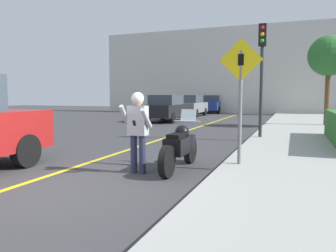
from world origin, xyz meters
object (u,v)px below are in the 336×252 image
(street_tree, at_px, (329,56))
(parked_car_black, at_px, (167,108))
(person_biker, at_px, (138,124))
(parked_car_blue, at_px, (213,104))
(traffic_light, at_px, (262,59))
(motorcycle, at_px, (180,147))
(crossing_sign, at_px, (240,89))
(parked_car_grey, at_px, (190,105))

(street_tree, relative_size, parked_car_black, 1.06)
(person_biker, relative_size, parked_car_blue, 0.41)
(parked_car_black, height_order, parked_car_blue, same)
(person_biker, relative_size, traffic_light, 0.43)
(motorcycle, relative_size, crossing_sign, 0.83)
(traffic_light, distance_m, parked_car_black, 9.94)
(person_biker, relative_size, crossing_sign, 0.64)
(street_tree, bearing_deg, traffic_light, -112.90)
(street_tree, bearing_deg, person_biker, -110.49)
(parked_car_black, bearing_deg, parked_car_grey, 92.26)
(street_tree, distance_m, parked_car_blue, 15.27)
(parked_car_black, height_order, parked_car_grey, same)
(parked_car_black, xyz_separation_m, parked_car_blue, (0.31, 11.18, 0.00))
(crossing_sign, height_order, parked_car_black, crossing_sign)
(crossing_sign, xyz_separation_m, parked_car_grey, (-6.68, 18.07, -0.91))
(crossing_sign, height_order, parked_car_blue, crossing_sign)
(person_biker, distance_m, street_tree, 13.29)
(motorcycle, xyz_separation_m, person_biker, (-0.71, -0.64, 0.53))
(motorcycle, relative_size, parked_car_blue, 0.53)
(traffic_light, relative_size, street_tree, 0.89)
(person_biker, bearing_deg, motorcycle, 42.02)
(crossing_sign, xyz_separation_m, parked_car_black, (-6.45, 12.29, -0.91))
(traffic_light, relative_size, parked_car_blue, 0.94)
(traffic_light, bearing_deg, crossing_sign, -89.64)
(motorcycle, bearing_deg, traffic_light, 77.20)
(traffic_light, bearing_deg, street_tree, 67.10)
(crossing_sign, bearing_deg, parked_car_blue, 104.65)
(street_tree, bearing_deg, crossing_sign, -103.09)
(traffic_light, relative_size, parked_car_grey, 0.94)
(motorcycle, xyz_separation_m, parked_car_blue, (-4.90, 23.79, 0.34))
(parked_car_blue, bearing_deg, traffic_light, -71.72)
(traffic_light, xyz_separation_m, street_tree, (2.65, 6.27, 0.68))
(parked_car_grey, bearing_deg, street_tree, -36.29)
(crossing_sign, relative_size, parked_car_blue, 0.64)
(crossing_sign, height_order, traffic_light, traffic_light)
(person_biker, bearing_deg, parked_car_black, 108.74)
(person_biker, bearing_deg, street_tree, 69.51)
(person_biker, distance_m, parked_car_blue, 24.79)
(crossing_sign, distance_m, parked_car_blue, 24.27)
(motorcycle, bearing_deg, parked_car_black, 112.43)
(crossing_sign, height_order, street_tree, street_tree)
(motorcycle, xyz_separation_m, crossing_sign, (1.24, 0.33, 1.26))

